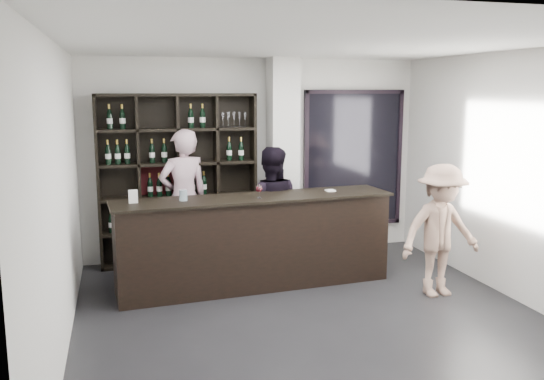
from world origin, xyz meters
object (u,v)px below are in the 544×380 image
object	(u,v)px
tasting_counter	(255,242)
taster_pink	(184,198)
wine_shelf	(178,180)
taster_black	(270,210)
customer	(441,231)

from	to	relation	value
tasting_counter	taster_pink	size ratio (longest dim) A/B	1.81
wine_shelf	tasting_counter	xyz separation A→B (m)	(0.80, -1.28, -0.62)
wine_shelf	tasting_counter	distance (m)	1.63
taster_black	customer	world-z (taller)	taster_black
taster_pink	customer	size ratio (longest dim) A/B	1.21
wine_shelf	taster_pink	size ratio (longest dim) A/B	1.25
wine_shelf	taster_black	world-z (taller)	wine_shelf
tasting_counter	taster_black	size ratio (longest dim) A/B	2.05
tasting_counter	customer	world-z (taller)	customer
tasting_counter	customer	distance (m)	2.25
customer	taster_black	bearing A→B (deg)	136.52
wine_shelf	taster_pink	bearing A→B (deg)	-73.14
tasting_counter	customer	bearing A→B (deg)	-27.45
taster_black	tasting_counter	bearing A→B (deg)	74.03
customer	wine_shelf	bearing A→B (deg)	139.69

